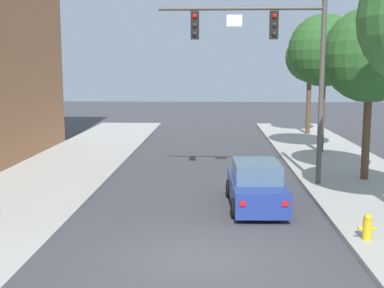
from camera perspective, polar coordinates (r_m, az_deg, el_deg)
name	(u,v)px	position (r m, az deg, el deg)	size (l,w,h in m)	color
ground_plane	(196,258)	(12.84, 0.46, -12.78)	(120.00, 120.00, 0.00)	#424247
traffic_signal_mast	(276,51)	(19.90, 9.51, 10.34)	(6.42, 0.38, 7.50)	#514C47
car_lead_blue	(256,186)	(17.20, 7.28, -4.80)	(1.94, 4.29, 1.60)	navy
fire_hydrant	(367,227)	(14.30, 19.30, -8.87)	(0.48, 0.24, 0.72)	gold
street_tree_second	(370,55)	(21.57, 19.62, 9.46)	(3.82, 3.82, 6.98)	brown
street_tree_third	(324,51)	(28.08, 14.78, 10.20)	(3.85, 3.85, 7.42)	brown
street_tree_farthest	(310,58)	(36.01, 13.27, 9.54)	(3.40, 3.40, 7.02)	brown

